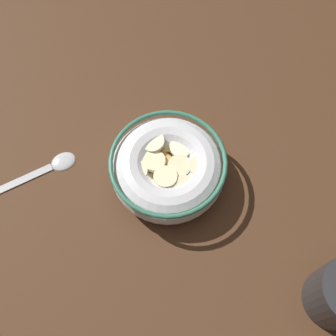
% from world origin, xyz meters
% --- Properties ---
extents(ground_plane, '(1.13, 1.13, 0.02)m').
position_xyz_m(ground_plane, '(0.00, 0.00, -0.01)').
color(ground_plane, '#472B19').
extents(cereal_bowl, '(0.15, 0.15, 0.05)m').
position_xyz_m(cereal_bowl, '(-0.00, -0.00, 0.03)').
color(cereal_bowl, silver).
rests_on(cereal_bowl, ground_plane).
extents(spoon, '(0.14, 0.03, 0.01)m').
position_xyz_m(spoon, '(-0.13, 0.10, 0.00)').
color(spoon, '#B7B7BC').
rests_on(spoon, ground_plane).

